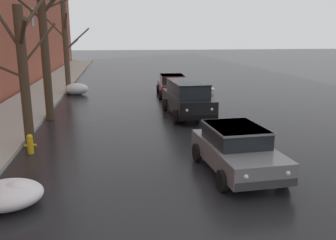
% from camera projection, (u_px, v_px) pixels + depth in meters
% --- Properties ---
extents(left_sidewalk_slab, '(3.23, 80.00, 0.15)m').
position_uv_depth(left_sidewalk_slab, '(29.00, 105.00, 20.98)').
color(left_sidewalk_slab, '#A8A399').
rests_on(left_sidewalk_slab, ground).
extents(snow_bank_near_corner_left, '(1.62, 1.15, 0.81)m').
position_uv_depth(snow_bank_near_corner_left, '(77.00, 89.00, 24.91)').
color(snow_bank_near_corner_left, white).
rests_on(snow_bank_near_corner_left, ground).
extents(snow_bank_along_left_kerb, '(3.02, 0.93, 0.59)m').
position_uv_depth(snow_bank_along_left_kerb, '(196.00, 90.00, 25.55)').
color(snow_bank_along_left_kerb, white).
rests_on(snow_bank_along_left_kerb, ground).
extents(snow_bank_mid_block_left, '(1.72, 1.50, 0.66)m').
position_uv_depth(snow_bank_mid_block_left, '(9.00, 195.00, 8.59)').
color(snow_bank_mid_block_left, white).
rests_on(snow_bank_mid_block_left, ground).
extents(bare_tree_second_along_sidewalk, '(3.11, 3.27, 5.73)m').
position_uv_depth(bare_tree_second_along_sidewalk, '(24.00, 70.00, 12.71)').
color(bare_tree_second_along_sidewalk, '#423323').
rests_on(bare_tree_second_along_sidewalk, ground).
extents(bare_tree_mid_block, '(3.15, 3.09, 7.05)m').
position_uv_depth(bare_tree_mid_block, '(45.00, 44.00, 16.75)').
color(bare_tree_mid_block, '#423323').
rests_on(bare_tree_mid_block, ground).
extents(bare_tree_far_down_block, '(2.89, 2.46, 6.43)m').
position_uv_depth(bare_tree_far_down_block, '(66.00, 47.00, 24.34)').
color(bare_tree_far_down_block, '#4C3D2D').
rests_on(bare_tree_far_down_block, ground).
extents(sedan_grey_approaching_near_lane, '(2.15, 3.98, 1.42)m').
position_uv_depth(sedan_grey_approaching_near_lane, '(237.00, 148.00, 10.69)').
color(sedan_grey_approaching_near_lane, slate).
rests_on(sedan_grey_approaching_near_lane, ground).
extents(suv_black_parked_kerbside_close, '(2.13, 4.80, 1.82)m').
position_uv_depth(suv_black_parked_kerbside_close, '(187.00, 97.00, 18.10)').
color(suv_black_parked_kerbside_close, black).
rests_on(suv_black_parked_kerbside_close, ground).
extents(sedan_maroon_parked_kerbside_mid, '(2.21, 4.33, 1.42)m').
position_uv_depth(sedan_maroon_parked_kerbside_mid, '(172.00, 85.00, 24.47)').
color(sedan_maroon_parked_kerbside_mid, maroon).
rests_on(sedan_maroon_parked_kerbside_mid, ground).
extents(fire_hydrant, '(0.42, 0.22, 0.71)m').
position_uv_depth(fire_hydrant, '(30.00, 144.00, 12.46)').
color(fire_hydrant, gold).
rests_on(fire_hydrant, ground).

